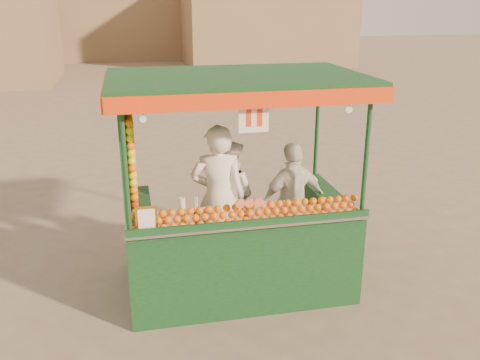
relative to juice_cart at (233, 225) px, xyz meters
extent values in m
plane|color=#6C584D|center=(-0.32, -0.06, -0.89)|extent=(90.00, 90.00, 0.00)
cube|color=olive|center=(6.68, 23.94, 1.61)|extent=(9.00, 6.00, 5.00)
cube|color=olive|center=(-2.32, 29.94, 2.61)|extent=(14.00, 7.00, 7.00)
cube|color=#0F3814|center=(0.08, 0.14, -0.73)|extent=(2.77, 1.70, 0.32)
cylinder|color=black|center=(-0.88, 0.14, -0.70)|extent=(0.38, 0.11, 0.38)
cylinder|color=black|center=(1.04, 0.14, -0.70)|extent=(0.38, 0.11, 0.38)
cube|color=#0F3814|center=(0.08, -0.55, -0.15)|extent=(2.77, 0.32, 0.85)
cube|color=#0F3814|center=(-1.15, 0.24, -0.15)|extent=(0.32, 1.38, 0.85)
cube|color=#0F3814|center=(1.30, 0.24, -0.15)|extent=(0.32, 1.38, 0.85)
cube|color=#B2B2B7|center=(0.08, -0.52, 0.30)|extent=(2.77, 0.49, 0.03)
cylinder|color=#0F3814|center=(-1.25, -0.66, 1.03)|extent=(0.05, 0.05, 1.49)
cylinder|color=#0F3814|center=(1.41, -0.66, 1.03)|extent=(0.05, 0.05, 1.49)
cylinder|color=#0F3814|center=(-1.25, 0.94, 1.03)|extent=(0.05, 0.05, 1.49)
cylinder|color=#0F3814|center=(1.41, 0.94, 1.03)|extent=(0.05, 0.05, 1.49)
cube|color=#0F3814|center=(0.08, 0.14, 1.81)|extent=(2.98, 1.92, 0.09)
cube|color=red|center=(0.08, -0.82, 1.73)|extent=(2.98, 0.04, 0.17)
cube|color=red|center=(0.08, 1.10, 1.73)|extent=(2.98, 0.04, 0.17)
cube|color=red|center=(-1.41, 0.14, 1.73)|extent=(0.04, 1.92, 0.17)
cube|color=red|center=(1.57, 0.14, 1.73)|extent=(0.04, 1.92, 0.17)
cylinder|color=#EC6447|center=(0.06, -0.66, 0.56)|extent=(0.11, 0.03, 0.11)
cube|color=#BD8A23|center=(-1.07, -0.66, 0.46)|extent=(0.23, 0.02, 0.30)
cube|color=white|center=(0.08, -0.74, 1.54)|extent=(0.32, 0.02, 0.32)
sphere|color=#FFE5B2|center=(-1.04, -0.59, 1.54)|extent=(0.07, 0.07, 0.07)
sphere|color=#FFE5B2|center=(1.20, -0.59, 1.54)|extent=(0.07, 0.07, 0.07)
imported|color=white|center=(-0.17, 0.09, 0.36)|extent=(0.73, 0.54, 1.86)
imported|color=white|center=(0.05, 0.50, 0.20)|extent=(0.95, 0.94, 1.55)
imported|color=silver|center=(0.81, 0.10, 0.21)|extent=(0.98, 0.56, 1.57)
camera|label=1|loc=(-1.17, -5.87, 2.69)|focal=39.00mm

